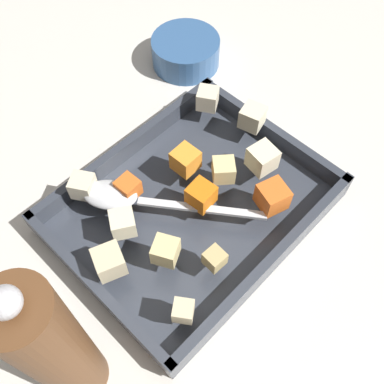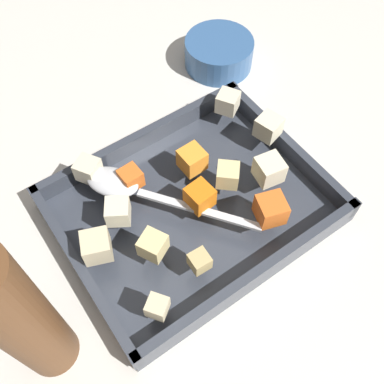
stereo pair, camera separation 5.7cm
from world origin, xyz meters
name	(u,v)px [view 2 (the right image)]	position (x,y,z in m)	size (l,w,h in m)	color
ground_plane	(199,219)	(0.00, 0.00, 0.00)	(4.00, 4.00, 0.00)	beige
baking_dish	(192,208)	(0.00, -0.01, 0.01)	(0.34, 0.27, 0.04)	#333842
carrot_chunk_corner_sw	(192,160)	(-0.03, -0.05, 0.06)	(0.03, 0.03, 0.03)	orange
carrot_chunk_back_center	(271,210)	(-0.06, 0.07, 0.06)	(0.03, 0.03, 0.03)	orange
carrot_chunk_heap_side	(199,196)	(0.00, 0.00, 0.06)	(0.03, 0.03, 0.03)	orange
carrot_chunk_near_right	(131,178)	(0.06, -0.08, 0.06)	(0.03, 0.03, 0.03)	orange
potato_chunk_far_right	(228,175)	(-0.05, -0.01, 0.06)	(0.03, 0.03, 0.03)	#E0CC89
potato_chunk_near_left	(157,307)	(0.12, 0.09, 0.06)	(0.02, 0.02, 0.02)	beige
potato_chunk_corner_nw	(153,245)	(0.08, 0.02, 0.06)	(0.03, 0.03, 0.03)	#E0CC89
potato_chunk_corner_ne	(269,170)	(-0.10, 0.02, 0.06)	(0.03, 0.03, 0.03)	beige
potato_chunk_far_left	(97,246)	(0.14, -0.01, 0.06)	(0.03, 0.03, 0.03)	beige
potato_chunk_heap_top	(200,261)	(0.05, 0.07, 0.05)	(0.02, 0.02, 0.02)	tan
potato_chunk_near_spoon	(118,211)	(0.09, -0.04, 0.06)	(0.03, 0.03, 0.03)	beige
potato_chunk_mid_right	(268,127)	(-0.14, -0.04, 0.06)	(0.03, 0.03, 0.03)	beige
parsnip_chunk_center	(88,169)	(0.09, -0.12, 0.06)	(0.03, 0.03, 0.03)	beige
parsnip_chunk_front_center	(228,102)	(-0.13, -0.11, 0.06)	(0.03, 0.03, 0.03)	beige
serving_spoon	(122,185)	(0.07, -0.07, 0.05)	(0.16, 0.21, 0.02)	silver
pepper_mill	(20,320)	(0.24, 0.04, 0.12)	(0.06, 0.06, 0.26)	brown
small_prep_bowl	(219,53)	(-0.21, -0.23, 0.02)	(0.11, 0.11, 0.05)	#33598C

